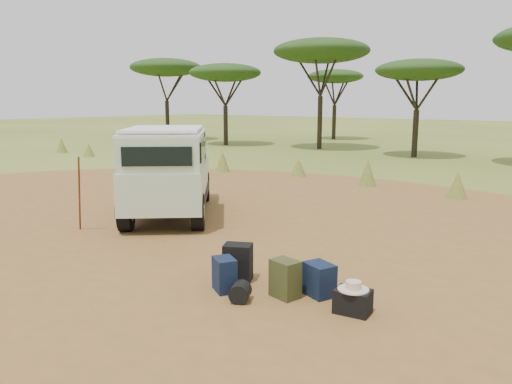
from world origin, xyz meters
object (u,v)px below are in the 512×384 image
Objects in this scene: duffel_navy at (319,280)px; hard_case at (353,302)px; backpack_olive at (285,279)px; backpack_black at (238,262)px; walking_staff at (79,194)px; backpack_navy at (224,275)px; safari_vehicle at (169,173)px.

hard_case is at bearing 1.08° from duffel_navy.
duffel_navy is (0.35, 0.36, -0.03)m from backpack_olive.
backpack_black is at bearing -173.94° from backpack_olive.
walking_staff reaches higher than duffel_navy.
backpack_navy is 1.10× the size of hard_case.
hard_case is (0.67, -0.25, -0.08)m from duffel_navy.
duffel_navy is at bearing 57.79° from backpack_olive.
safari_vehicle is 4.97m from backpack_black.
walking_staff is 5.94m from duffel_navy.
duffel_navy is (1.33, 0.25, -0.05)m from backpack_black.
backpack_olive is (5.56, -0.29, -0.55)m from walking_staff.
backpack_olive is (0.84, 0.36, 0.02)m from backpack_navy.
walking_staff is 6.62m from hard_case.
backpack_olive is at bearing -113.32° from duffel_navy.
duffel_navy reaches higher than hard_case.
backpack_black reaches higher than hard_case.
duffel_navy is (1.19, 0.71, -0.01)m from backpack_navy.
backpack_black is at bearing 170.98° from hard_case.
walking_staff reaches higher than backpack_black.
hard_case is at bearing 18.46° from backpack_olive.
backpack_black is 1.21× the size of duffel_navy.
hard_case is at bearing 44.38° from backpack_navy.
backpack_olive is at bearing -33.92° from backpack_black.
backpack_black is at bearing -69.02° from walking_staff.
backpack_navy is 0.92× the size of backpack_olive.
hard_case is (1.86, 0.47, -0.09)m from backpack_navy.
safari_vehicle is 9.24× the size of duffel_navy.
backpack_navy is 0.92m from backpack_olive.
safari_vehicle is 8.09× the size of backpack_olive.
walking_staff is 3.64× the size of hard_case.
backpack_black reaches higher than backpack_olive.
safari_vehicle reaches higher than backpack_navy.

